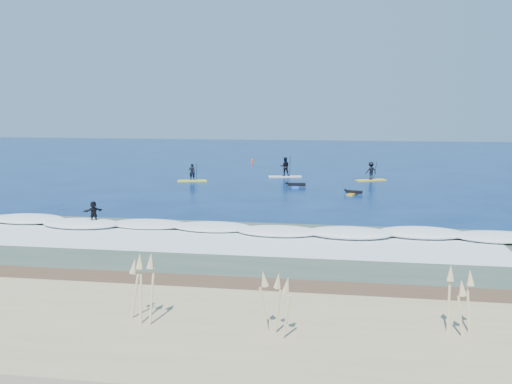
% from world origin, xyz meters
% --- Properties ---
extents(ground, '(160.00, 160.00, 0.00)m').
position_xyz_m(ground, '(0.00, 0.00, 0.00)').
color(ground, '#031A46').
rests_on(ground, ground).
extents(dune, '(90.00, 7.00, 2.00)m').
position_xyz_m(dune, '(0.00, -27.00, 0.00)').
color(dune, tan).
rests_on(dune, ground).
extents(wet_sand_strip, '(90.00, 5.00, 0.08)m').
position_xyz_m(wet_sand_strip, '(0.00, -21.50, 0.00)').
color(wet_sand_strip, '#483221').
rests_on(wet_sand_strip, ground).
extents(shallow_water, '(90.00, 13.00, 0.01)m').
position_xyz_m(shallow_water, '(0.00, -14.00, 0.01)').
color(shallow_water, '#33463A').
rests_on(shallow_water, ground).
extents(breaking_wave, '(40.00, 6.00, 0.30)m').
position_xyz_m(breaking_wave, '(0.00, -10.00, 0.00)').
color(breaking_wave, white).
rests_on(breaking_wave, ground).
extents(whitewater, '(34.00, 5.00, 0.02)m').
position_xyz_m(whitewater, '(0.00, -13.00, 0.00)').
color(whitewater, silver).
rests_on(whitewater, ground).
extents(dune_grass, '(40.00, 4.00, 1.70)m').
position_xyz_m(dune_grass, '(0.00, -27.00, 1.85)').
color(dune_grass, '#D4C182').
rests_on(dune_grass, dune).
extents(sup_paddler_left, '(2.87, 1.36, 1.96)m').
position_xyz_m(sup_paddler_left, '(-6.06, 11.13, 0.61)').
color(sup_paddler_left, yellow).
rests_on(sup_paddler_left, ground).
extents(sup_paddler_center, '(3.47, 1.50, 2.36)m').
position_xyz_m(sup_paddler_center, '(2.45, 15.88, 0.88)').
color(sup_paddler_center, silver).
rests_on(sup_paddler_center, ground).
extents(sup_paddler_right, '(3.04, 2.02, 2.12)m').
position_xyz_m(sup_paddler_right, '(11.05, 14.36, 0.83)').
color(sup_paddler_right, yellow).
rests_on(sup_paddler_right, ground).
extents(prone_paddler_near, '(1.53, 2.02, 0.41)m').
position_xyz_m(prone_paddler_near, '(9.30, 5.26, 0.14)').
color(prone_paddler_near, gold).
rests_on(prone_paddler_near, ground).
extents(prone_paddler_far, '(1.85, 2.36, 0.49)m').
position_xyz_m(prone_paddler_far, '(4.22, 8.77, 0.17)').
color(prone_paddler_far, blue).
rests_on(prone_paddler_far, ground).
extents(wave_surfer, '(1.82, 1.70, 1.42)m').
position_xyz_m(wave_surfer, '(-6.23, -10.23, 0.80)').
color(wave_surfer, white).
rests_on(wave_surfer, breaking_wave).
extents(marker_buoy, '(0.25, 0.25, 0.61)m').
position_xyz_m(marker_buoy, '(-3.32, 29.67, 0.26)').
color(marker_buoy, '#FB5116').
rests_on(marker_buoy, ground).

